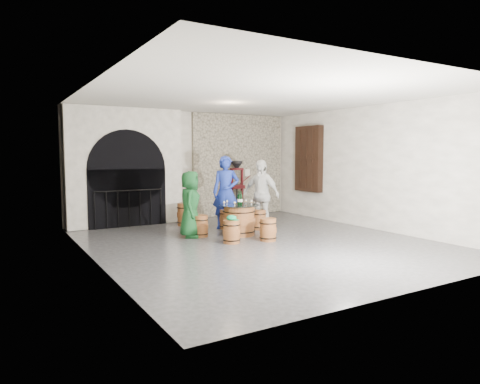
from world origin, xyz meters
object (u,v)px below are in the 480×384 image
person_green (190,204)px  barrel_stool_left (200,226)px  barrel_stool_near_right (268,230)px  wine_bottle_right (239,199)px  barrel_stool_near_left (232,232)px  wine_bottle_left (239,199)px  side_barrel (185,214)px  wine_bottle_center (241,199)px  barrel_stool_right (259,220)px  barrel_stool_far (227,219)px  corking_press (237,184)px  person_white (261,194)px  person_blue (226,192)px

person_green → barrel_stool_left: bearing=-78.6°
person_green → barrel_stool_near_right: bearing=-104.4°
barrel_stool_left → wine_bottle_right: 1.15m
barrel_stool_near_left → wine_bottle_left: wine_bottle_left is taller
barrel_stool_near_right → side_barrel: 2.99m
wine_bottle_center → side_barrel: (-0.59, 1.99, -0.57)m
barrel_stool_right → barrel_stool_near_right: size_ratio=1.00×
barrel_stool_far → corking_press: 2.33m
barrel_stool_right → person_white: size_ratio=0.28×
barrel_stool_near_right → wine_bottle_center: size_ratio=1.57×
barrel_stool_near_right → barrel_stool_near_left: bearing=166.2°
barrel_stool_near_right → wine_bottle_center: bearing=100.8°
barrel_stool_near_left → person_white: 2.04m
person_green → wine_bottle_center: 1.22m
wine_bottle_right → corking_press: (1.45, 2.59, 0.14)m
barrel_stool_left → person_blue: 1.46m
barrel_stool_near_left → person_blue: 2.01m
barrel_stool_near_left → corking_press: bearing=58.1°
person_green → wine_bottle_left: bearing=-77.8°
wine_bottle_left → side_barrel: size_ratio=0.53×
barrel_stool_near_right → barrel_stool_far: bearing=91.4°
barrel_stool_right → barrel_stool_near_right: bearing=-115.2°
barrel_stool_far → barrel_stool_right: same height
barrel_stool_left → wine_bottle_right: (0.95, -0.20, 0.62)m
wine_bottle_center → wine_bottle_right: (0.01, 0.11, 0.00)m
barrel_stool_right → person_white: (0.08, 0.04, 0.65)m
barrel_stool_near_right → person_white: person_white is taller
barrel_stool_left → person_white: person_white is taller
person_green → wine_bottle_right: (1.16, -0.27, 0.09)m
barrel_stool_far → person_blue: bearing=79.7°
barrel_stool_near_left → side_barrel: 2.69m
person_green → wine_bottle_right: 1.20m
side_barrel → corking_press: (2.05, 0.71, 0.71)m
barrel_stool_right → side_barrel: 2.09m
barrel_stool_right → wine_bottle_center: wine_bottle_center is taller
barrel_stool_left → side_barrel: (0.34, 1.68, 0.05)m
wine_bottle_center → side_barrel: bearing=106.6°
barrel_stool_left → person_blue: bearing=33.1°
barrel_stool_right → wine_bottle_center: (-0.80, -0.43, 0.62)m
barrel_stool_near_right → person_blue: (-0.03, 1.91, 0.70)m
barrel_stool_far → side_barrel: size_ratio=0.83×
barrel_stool_near_left → corking_press: 4.07m
person_green → corking_press: corking_press is taller
person_white → person_blue: bearing=-149.7°
wine_bottle_center → person_blue: bearing=82.2°
person_green → wine_bottle_left: size_ratio=4.79×
wine_bottle_left → barrel_stool_right: bearing=25.8°
wine_bottle_left → corking_press: corking_press is taller
barrel_stool_right → wine_bottle_left: bearing=-154.2°
barrel_stool_far → barrel_stool_near_right: bearing=-88.6°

